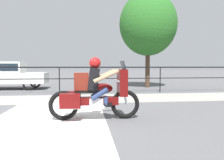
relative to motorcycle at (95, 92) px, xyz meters
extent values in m
plane|color=#565659|center=(-1.52, 0.17, -0.71)|extent=(120.00, 120.00, 0.00)
cube|color=#99968E|center=(-1.52, 3.57, -0.70)|extent=(44.00, 2.40, 0.01)
cube|color=silver|center=(-1.15, -0.03, -0.70)|extent=(2.83, 6.00, 0.01)
cube|color=black|center=(-1.52, 5.39, 0.58)|extent=(36.00, 0.04, 0.06)
cube|color=black|center=(-1.52, 5.39, 0.02)|extent=(36.00, 0.03, 0.04)
cylinder|color=black|center=(-1.52, 5.39, -0.05)|extent=(0.05, 0.05, 1.32)
cylinder|color=black|center=(3.58, 5.39, -0.05)|extent=(0.05, 0.05, 1.32)
torus|color=black|center=(0.78, 0.00, -0.34)|extent=(0.74, 0.11, 0.74)
torus|color=black|center=(-0.77, 0.00, -0.34)|extent=(0.74, 0.11, 0.74)
cube|color=#5B0C0C|center=(0.00, 0.00, -0.24)|extent=(1.18, 0.22, 0.20)
cube|color=silver|center=(0.04, 0.00, -0.29)|extent=(0.34, 0.26, 0.26)
ellipsoid|color=#5B0C0C|center=(0.19, 0.00, 0.08)|extent=(0.53, 0.30, 0.26)
cube|color=black|center=(-0.15, 0.00, 0.02)|extent=(0.68, 0.28, 0.08)
cube|color=#5B0C0C|center=(0.70, 0.00, 0.23)|extent=(0.20, 0.57, 0.67)
cube|color=#1E232B|center=(0.72, 0.00, 0.66)|extent=(0.10, 0.49, 0.24)
cylinder|color=silver|center=(0.56, 0.00, 0.28)|extent=(0.04, 0.70, 0.04)
cylinder|color=silver|center=(-0.18, -0.16, -0.37)|extent=(0.86, 0.09, 0.09)
cube|color=#5B0C0C|center=(-0.59, -0.24, -0.18)|extent=(0.48, 0.28, 0.34)
cube|color=#5B0C0C|center=(-0.59, 0.24, -0.18)|extent=(0.48, 0.28, 0.34)
cylinder|color=silver|center=(0.75, 0.00, -0.05)|extent=(0.19, 0.06, 0.56)
cube|color=black|center=(-0.03, 0.00, 0.32)|extent=(0.31, 0.36, 0.58)
sphere|color=tan|center=(0.01, 0.00, 0.70)|extent=(0.23, 0.23, 0.23)
sphere|color=#B21919|center=(0.01, 0.00, 0.72)|extent=(0.29, 0.29, 0.29)
cylinder|color=navy|center=(0.12, -0.15, -0.04)|extent=(0.44, 0.13, 0.34)
cylinder|color=navy|center=(0.27, -0.15, -0.22)|extent=(0.11, 0.11, 0.18)
cube|color=black|center=(0.32, -0.15, -0.32)|extent=(0.20, 0.10, 0.09)
cylinder|color=navy|center=(0.12, 0.15, -0.04)|extent=(0.44, 0.13, 0.34)
cylinder|color=navy|center=(0.27, 0.15, -0.22)|extent=(0.11, 0.11, 0.18)
cube|color=black|center=(0.32, 0.15, -0.32)|extent=(0.20, 0.10, 0.09)
cylinder|color=tan|center=(0.27, -0.30, 0.40)|extent=(0.62, 0.09, 0.34)
cylinder|color=tan|center=(0.27, 0.30, 0.40)|extent=(0.62, 0.09, 0.34)
cube|color=maroon|center=(-0.33, 0.00, 0.26)|extent=(0.35, 0.30, 0.43)
cube|color=silver|center=(-4.70, 7.74, -0.05)|extent=(4.32, 1.63, 0.61)
cube|color=silver|center=(-4.95, 7.74, 0.57)|extent=(2.25, 1.43, 0.63)
cube|color=#19232D|center=(-3.85, 7.74, 0.57)|extent=(0.04, 1.27, 0.51)
cube|color=#19232D|center=(-4.95, 7.74, 0.57)|extent=(2.07, 1.46, 0.41)
torus|color=black|center=(-3.36, 7.00, -0.35)|extent=(0.71, 0.11, 0.71)
torus|color=black|center=(-3.36, 8.49, -0.35)|extent=(0.71, 0.11, 0.71)
cylinder|color=#473323|center=(3.64, 7.95, 0.54)|extent=(0.28, 0.28, 2.49)
ellipsoid|color=#286623|center=(3.64, 7.95, 3.25)|extent=(3.57, 3.57, 3.92)
camera|label=1|loc=(-0.21, -5.47, 0.65)|focal=35.00mm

